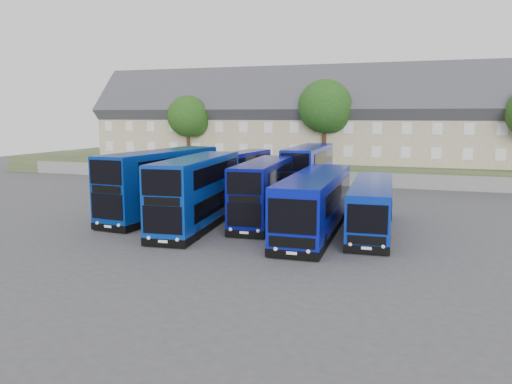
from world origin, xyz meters
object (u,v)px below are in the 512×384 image
(dd_front_mid, at_px, (197,193))
(tree_west, at_px, (189,118))
(dd_front_left, at_px, (161,184))
(coach_east_a, at_px, (315,204))
(tree_mid, at_px, (327,109))

(dd_front_mid, bearing_deg, tree_west, 111.31)
(dd_front_left, bearing_deg, tree_west, 116.10)
(dd_front_mid, bearing_deg, coach_east_a, 1.65)
(tree_west, xyz_separation_m, tree_mid, (16.00, 0.50, 1.02))
(coach_east_a, height_order, tree_west, tree_west)
(dd_front_left, bearing_deg, dd_front_mid, -26.19)
(dd_front_mid, bearing_deg, tree_mid, 75.11)
(coach_east_a, bearing_deg, dd_front_left, 170.89)
(dd_front_mid, bearing_deg, dd_front_left, 142.75)
(dd_front_mid, xyz_separation_m, tree_mid, (4.14, 24.27, 5.82))
(coach_east_a, relative_size, tree_mid, 1.48)
(dd_front_left, bearing_deg, tree_mid, 75.29)
(coach_east_a, height_order, tree_mid, tree_mid)
(tree_mid, bearing_deg, dd_front_mid, -99.67)
(coach_east_a, xyz_separation_m, tree_mid, (-3.60, 23.34, 6.26))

